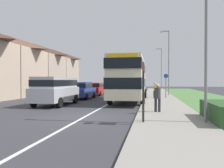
% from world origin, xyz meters
% --- Properties ---
extents(ground_plane, '(120.00, 120.00, 0.00)m').
position_xyz_m(ground_plane, '(0.00, 0.00, 0.00)').
color(ground_plane, '#38383D').
extents(lane_marking_centre, '(0.14, 60.00, 0.01)m').
position_xyz_m(lane_marking_centre, '(0.00, 8.00, 0.00)').
color(lane_marking_centre, silver).
rests_on(lane_marking_centre, ground_plane).
extents(pavement_near_side, '(3.20, 68.00, 0.12)m').
position_xyz_m(pavement_near_side, '(4.20, 6.00, 0.06)').
color(pavement_near_side, gray).
rests_on(pavement_near_side, ground_plane).
extents(roadside_hedge, '(1.10, 3.48, 0.90)m').
position_xyz_m(roadside_hedge, '(6.30, -0.53, 0.45)').
color(roadside_hedge, '#2D5128').
rests_on(roadside_hedge, ground_plane).
extents(double_decker_bus, '(2.80, 10.09, 3.70)m').
position_xyz_m(double_decker_bus, '(1.45, 8.89, 2.14)').
color(double_decker_bus, beige).
rests_on(double_decker_bus, ground_plane).
extents(parked_van_silver, '(2.11, 4.98, 2.10)m').
position_xyz_m(parked_van_silver, '(-3.69, 4.99, 1.26)').
color(parked_van_silver, '#B7B7BC').
rests_on(parked_van_silver, ground_plane).
extents(parked_car_blue, '(1.97, 4.37, 1.68)m').
position_xyz_m(parked_car_blue, '(-3.55, 10.81, 0.92)').
color(parked_car_blue, navy).
rests_on(parked_car_blue, ground_plane).
extents(parked_car_red, '(1.96, 4.21, 1.58)m').
position_xyz_m(parked_car_red, '(-3.45, 16.03, 0.87)').
color(parked_car_red, '#B21E1E').
rests_on(parked_car_red, ground_plane).
extents(pedestrian_at_stop, '(0.34, 0.34, 1.67)m').
position_xyz_m(pedestrian_at_stop, '(3.67, 1.80, 0.98)').
color(pedestrian_at_stop, '#23232D').
rests_on(pedestrian_at_stop, ground_plane).
extents(pedestrian_walking_away, '(0.34, 0.34, 1.67)m').
position_xyz_m(pedestrian_walking_away, '(3.70, 11.57, 0.98)').
color(pedestrian_walking_away, '#23232D').
rests_on(pedestrian_walking_away, ground_plane).
extents(bus_stop_sign, '(0.09, 0.52, 2.60)m').
position_xyz_m(bus_stop_sign, '(3.00, -1.40, 1.54)').
color(bus_stop_sign, black).
rests_on(bus_stop_sign, ground_plane).
extents(cycle_route_sign, '(0.44, 0.08, 2.52)m').
position_xyz_m(cycle_route_sign, '(4.76, 12.17, 1.43)').
color(cycle_route_sign, slate).
rests_on(cycle_route_sign, ground_plane).
extents(street_lamp_near, '(1.14, 0.20, 7.25)m').
position_xyz_m(street_lamp_near, '(5.44, -0.99, 4.17)').
color(street_lamp_near, slate).
rests_on(street_lamp_near, ground_plane).
extents(street_lamp_mid, '(1.14, 0.20, 7.83)m').
position_xyz_m(street_lamp_mid, '(5.29, 16.93, 4.47)').
color(street_lamp_mid, slate).
rests_on(street_lamp_mid, ground_plane).
extents(street_lamp_far, '(1.14, 0.20, 8.07)m').
position_xyz_m(street_lamp_far, '(5.15, 33.85, 4.59)').
color(street_lamp_far, slate).
rests_on(street_lamp_far, ground_plane).
extents(house_terrace_far_side, '(7.51, 24.55, 7.23)m').
position_xyz_m(house_terrace_far_side, '(-13.50, 16.25, 3.62)').
color(house_terrace_far_side, '#C1A88E').
rests_on(house_terrace_far_side, ground_plane).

